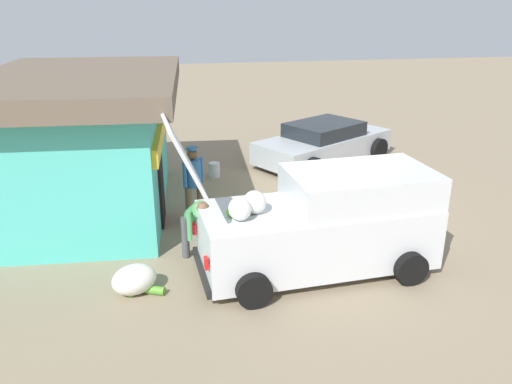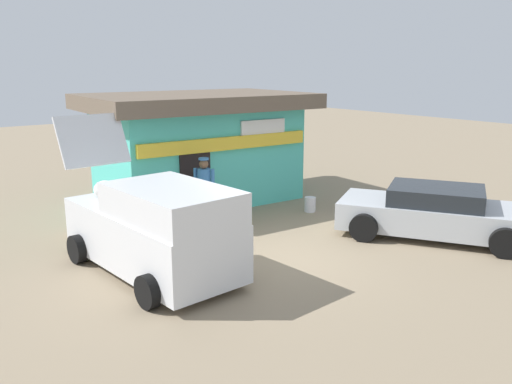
{
  "view_description": "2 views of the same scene",
  "coord_description": "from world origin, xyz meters",
  "views": [
    {
      "loc": [
        -10.63,
        3.61,
        4.79
      ],
      "look_at": [
        -0.4,
        1.73,
        0.81
      ],
      "focal_mm": 35.8,
      "sensor_mm": 36.0,
      "label": 1
    },
    {
      "loc": [
        -6.93,
        -8.29,
        4.08
      ],
      "look_at": [
        0.85,
        1.87,
        0.98
      ],
      "focal_mm": 37.17,
      "sensor_mm": 36.0,
      "label": 2
    }
  ],
  "objects": [
    {
      "name": "paint_bucket",
      "position": [
        3.11,
        2.29,
        0.21
      ],
      "size": [
        0.32,
        0.32,
        0.42
      ],
      "primitive_type": "cylinder",
      "color": "silver",
      "rests_on": "ground_plane"
    },
    {
      "name": "parked_sedan",
      "position": [
        3.94,
        -1.18,
        0.6
      ],
      "size": [
        3.87,
        4.76,
        1.24
      ],
      "color": "#B2B7BC",
      "rests_on": "ground_plane"
    },
    {
      "name": "delivery_van",
      "position": [
        -2.47,
        0.83,
        0.93
      ],
      "size": [
        2.34,
        4.86,
        2.97
      ],
      "color": "silver",
      "rests_on": "ground_plane"
    },
    {
      "name": "ground_plane",
      "position": [
        0.0,
        0.0,
        0.0
      ],
      "size": [
        60.0,
        60.0,
        0.0
      ],
      "primitive_type": "plane",
      "color": "gray"
    },
    {
      "name": "unloaded_banana_pile",
      "position": [
        -2.72,
        4.28,
        0.24
      ],
      "size": [
        0.87,
        1.01,
        0.51
      ],
      "color": "silver",
      "rests_on": "ground_plane"
    },
    {
      "name": "vendor_standing",
      "position": [
        0.07,
        3.05,
        1.02
      ],
      "size": [
        0.48,
        0.48,
        1.76
      ],
      "color": "#726047",
      "rests_on": "ground_plane"
    },
    {
      "name": "storefront_bar",
      "position": [
        1.33,
        5.4,
        1.7
      ],
      "size": [
        6.7,
        4.67,
        3.23
      ],
      "color": "#4CC6B7",
      "rests_on": "ground_plane"
    },
    {
      "name": "customer_bending",
      "position": [
        -1.76,
        3.12,
        0.85
      ],
      "size": [
        0.83,
        0.65,
        1.36
      ],
      "color": "#4C4C51",
      "rests_on": "ground_plane"
    }
  ]
}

